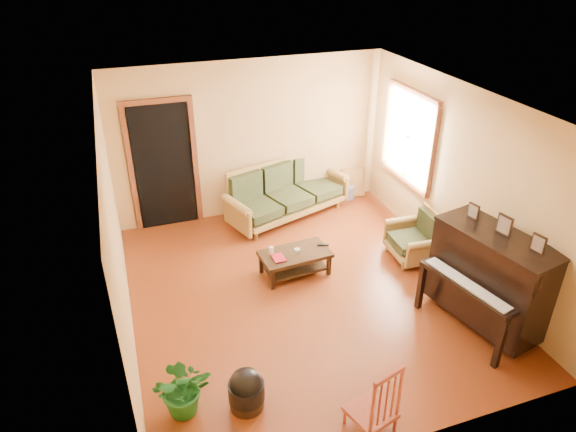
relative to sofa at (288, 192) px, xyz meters
name	(u,v)px	position (x,y,z in m)	size (l,w,h in m)	color
floor	(304,292)	(-0.49, -2.10, -0.45)	(5.00, 5.00, 0.00)	#59200B
doorway	(164,167)	(-1.94, 0.38, 0.57)	(1.08, 0.16, 2.05)	black
window	(409,137)	(1.72, -0.80, 1.05)	(0.12, 1.36, 1.46)	white
sofa	(288,192)	(0.00, 0.00, 0.00)	(2.12, 0.89, 0.91)	olive
coffee_table	(295,263)	(-0.47, -1.65, -0.28)	(0.97, 0.53, 0.35)	black
armchair	(413,236)	(1.30, -1.84, -0.08)	(0.71, 0.75, 0.75)	olive
piano	(489,280)	(1.37, -3.39, 0.17)	(0.84, 1.42, 1.26)	black
footstool	(246,393)	(-1.73, -3.70, -0.28)	(0.37, 0.37, 0.35)	black
red_chair	(372,396)	(-0.66, -4.34, -0.02)	(0.40, 0.44, 0.86)	maroon
leaning_frame	(353,182)	(1.36, 0.29, -0.17)	(0.43, 0.10, 0.57)	#B3823B
ceramic_crock	(349,192)	(1.26, 0.25, -0.33)	(0.20, 0.20, 0.25)	#304592
potted_plant	(183,387)	(-2.33, -3.55, -0.13)	(0.58, 0.50, 0.64)	#185719
book	(273,259)	(-0.82, -1.73, -0.09)	(0.17, 0.22, 0.02)	maroon
candle	(271,250)	(-0.79, -1.58, -0.05)	(0.07, 0.07, 0.11)	white
glass_jar	(297,251)	(-0.43, -1.66, -0.07)	(0.08, 0.08, 0.05)	silver
remote	(323,245)	(-0.02, -1.61, -0.09)	(0.16, 0.04, 0.02)	black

